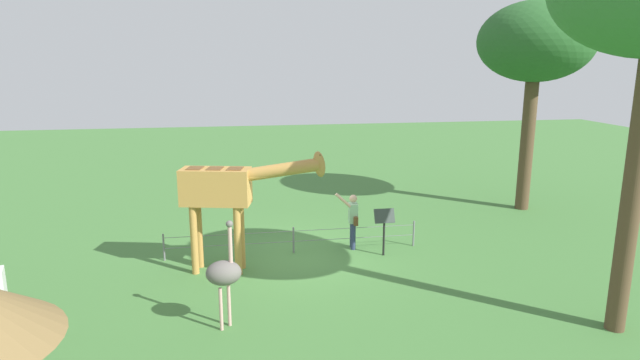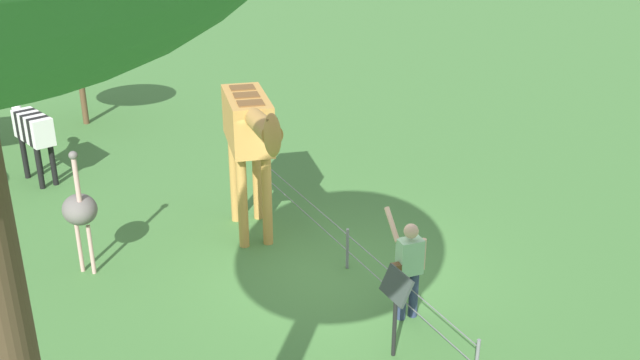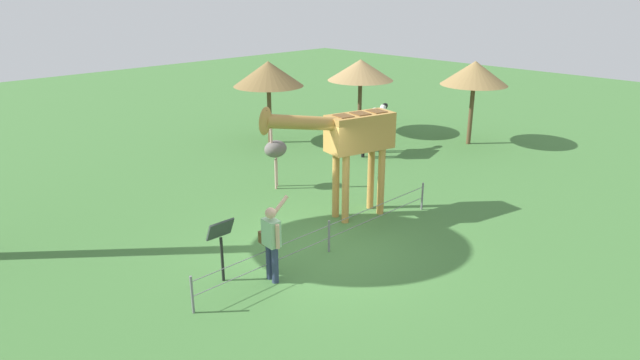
{
  "view_description": "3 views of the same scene",
  "coord_description": "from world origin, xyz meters",
  "px_view_note": "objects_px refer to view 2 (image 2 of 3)",
  "views": [
    {
      "loc": [
        -1.6,
        -13.77,
        5.27
      ],
      "look_at": [
        0.55,
        -0.97,
        2.33
      ],
      "focal_mm": 29.74,
      "sensor_mm": 36.0,
      "label": 1
    },
    {
      "loc": [
        9.4,
        -5.06,
        6.2
      ],
      "look_at": [
        0.45,
        -0.57,
        1.96
      ],
      "focal_mm": 40.21,
      "sensor_mm": 36.0,
      "label": 2
    },
    {
      "loc": [
        7.92,
        7.97,
        5.62
      ],
      "look_at": [
        -0.09,
        -0.2,
        1.58
      ],
      "focal_mm": 30.99,
      "sensor_mm": 36.0,
      "label": 3
    }
  ],
  "objects_px": {
    "giraffe": "(250,131)",
    "ostrich": "(80,210)",
    "shade_hut_aside": "(74,27)",
    "info_sign": "(396,297)",
    "visitor": "(408,265)",
    "zebra": "(33,130)"
  },
  "relations": [
    {
      "from": "visitor",
      "to": "ostrich",
      "type": "relative_size",
      "value": 0.75
    },
    {
      "from": "zebra",
      "to": "ostrich",
      "type": "relative_size",
      "value": 0.81
    },
    {
      "from": "ostrich",
      "to": "info_sign",
      "type": "distance_m",
      "value": 5.48
    },
    {
      "from": "giraffe",
      "to": "visitor",
      "type": "height_order",
      "value": "giraffe"
    },
    {
      "from": "zebra",
      "to": "ostrich",
      "type": "bearing_deg",
      "value": 2.77
    },
    {
      "from": "info_sign",
      "to": "visitor",
      "type": "bearing_deg",
      "value": 136.94
    },
    {
      "from": "visitor",
      "to": "zebra",
      "type": "distance_m",
      "value": 9.24
    },
    {
      "from": "giraffe",
      "to": "ostrich",
      "type": "xyz_separation_m",
      "value": [
        -0.1,
        -2.99,
        -0.92
      ]
    },
    {
      "from": "giraffe",
      "to": "ostrich",
      "type": "bearing_deg",
      "value": -91.83
    },
    {
      "from": "visitor",
      "to": "zebra",
      "type": "height_order",
      "value": "visitor"
    },
    {
      "from": "zebra",
      "to": "ostrich",
      "type": "height_order",
      "value": "ostrich"
    },
    {
      "from": "giraffe",
      "to": "ostrich",
      "type": "distance_m",
      "value": 3.13
    },
    {
      "from": "ostrich",
      "to": "giraffe",
      "type": "bearing_deg",
      "value": 88.17
    },
    {
      "from": "visitor",
      "to": "info_sign",
      "type": "distance_m",
      "value": 0.99
    },
    {
      "from": "visitor",
      "to": "ostrich",
      "type": "xyz_separation_m",
      "value": [
        -3.55,
        -4.09,
        0.27
      ]
    },
    {
      "from": "zebra",
      "to": "info_sign",
      "type": "height_order",
      "value": "zebra"
    },
    {
      "from": "zebra",
      "to": "shade_hut_aside",
      "type": "height_order",
      "value": "shade_hut_aside"
    },
    {
      "from": "ostrich",
      "to": "visitor",
      "type": "bearing_deg",
      "value": 49.02
    },
    {
      "from": "shade_hut_aside",
      "to": "visitor",
      "type": "bearing_deg",
      "value": 12.85
    },
    {
      "from": "zebra",
      "to": "visitor",
      "type": "bearing_deg",
      "value": 27.86
    },
    {
      "from": "shade_hut_aside",
      "to": "info_sign",
      "type": "relative_size",
      "value": 2.33
    },
    {
      "from": "ostrich",
      "to": "shade_hut_aside",
      "type": "height_order",
      "value": "shade_hut_aside"
    }
  ]
}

